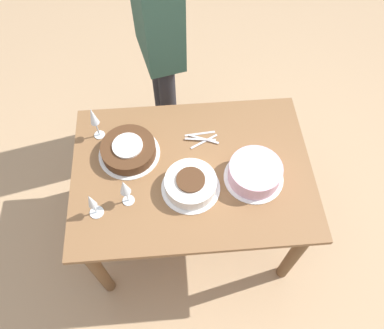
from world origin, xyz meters
The scene contains 10 objects.
ground_plane centered at (0.00, 0.00, 0.00)m, with size 12.00×12.00×0.00m, color tan.
dining_table centered at (0.00, 0.00, 0.63)m, with size 1.26×0.90×0.76m.
cake_center_white centered at (0.02, 0.11, 0.80)m, with size 0.30×0.30×0.09m.
cake_front_chocolate centered at (0.33, -0.12, 0.80)m, with size 0.33×0.33×0.08m.
cake_back_decorated centered at (-0.31, 0.08, 0.81)m, with size 0.31×0.31×0.11m.
wine_glass_near centered at (0.48, 0.21, 0.88)m, with size 0.07×0.07×0.18m.
wine_glass_far centered at (0.33, 0.16, 0.90)m, with size 0.06×0.06×0.20m.
wine_glass_extra centered at (0.49, -0.26, 0.92)m, with size 0.06×0.06×0.23m.
fork_pile centered at (-0.07, -0.19, 0.77)m, with size 0.19×0.11×0.01m.
person_cutting centered at (0.13, -0.81, 1.04)m, with size 0.30×0.44×1.72m.
Camera 1 is at (0.08, 1.00, 2.45)m, focal length 35.00 mm.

